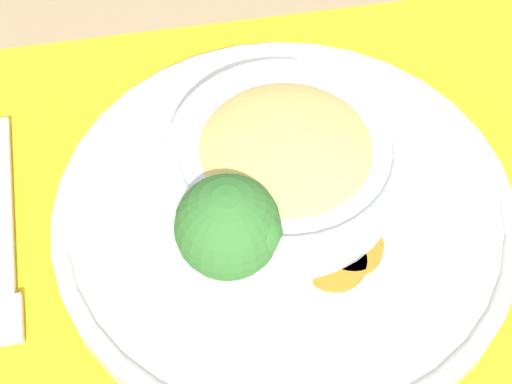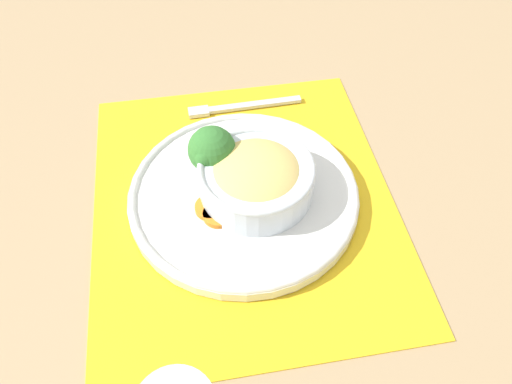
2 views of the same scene
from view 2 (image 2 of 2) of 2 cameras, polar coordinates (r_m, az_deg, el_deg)
ground_plane at (r=0.68m, az=-1.69°, el=-1.02°), size 4.00×4.00×0.00m
placemat at (r=0.68m, az=-1.69°, el=-0.92°), size 0.52×0.46×0.00m
plate at (r=0.67m, az=-1.72°, el=-0.21°), size 0.31×0.31×0.02m
bowl at (r=0.65m, az=-0.28°, el=1.61°), size 0.15×0.15×0.06m
broccoli_floret at (r=0.66m, az=-5.37°, el=4.75°), size 0.06×0.06×0.07m
carrot_slice_near at (r=0.65m, az=-5.53°, el=-1.77°), size 0.04×0.04×0.01m
carrot_slice_middle at (r=0.64m, az=-4.60°, el=-2.58°), size 0.04×0.04×0.01m
fork at (r=0.81m, az=-2.82°, el=9.63°), size 0.04×0.18×0.01m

